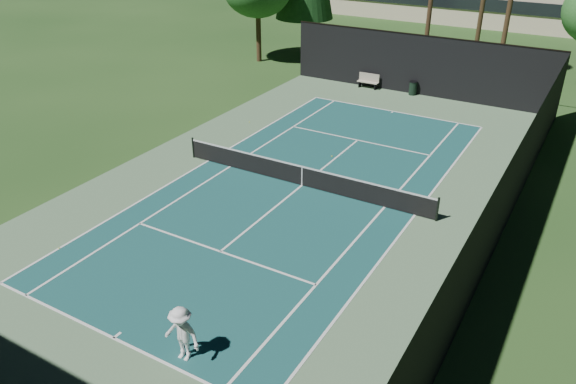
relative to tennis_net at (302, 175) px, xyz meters
name	(u,v)px	position (x,y,z in m)	size (l,w,h in m)	color
ground	(302,186)	(0.00, 0.00, -0.56)	(160.00, 160.00, 0.00)	#24481B
apron_slab	(302,186)	(0.00, 0.00, -0.55)	(18.00, 32.00, 0.01)	#5A7D58
court_surface	(302,186)	(0.00, 0.00, -0.55)	(10.97, 23.77, 0.01)	#184E4E
court_lines	(302,185)	(0.00, 0.00, -0.54)	(11.07, 23.87, 0.01)	white
tennis_net	(302,175)	(0.00, 0.00, 0.00)	(12.90, 0.10, 1.10)	black
fence	(303,146)	(0.00, 0.06, 1.45)	(18.04, 32.05, 4.03)	black
player	(182,334)	(2.39, -11.43, 0.35)	(1.18, 0.68, 1.82)	white
tennis_ball_a	(59,248)	(-5.48, -9.35, -0.53)	(0.06, 0.06, 0.06)	yellow
tennis_ball_b	(306,177)	(-0.24, 0.84, -0.52)	(0.07, 0.07, 0.07)	#BAD430
tennis_ball_c	(332,156)	(-0.25, 3.67, -0.52)	(0.07, 0.07, 0.07)	gold
tennis_ball_d	(249,122)	(-6.75, 5.69, -0.52)	(0.07, 0.07, 0.07)	#D7E834
park_bench	(368,80)	(-3.33, 15.67, -0.01)	(1.50, 0.45, 1.02)	beige
trash_bin	(413,88)	(-0.10, 15.75, -0.08)	(0.56, 0.56, 0.95)	black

